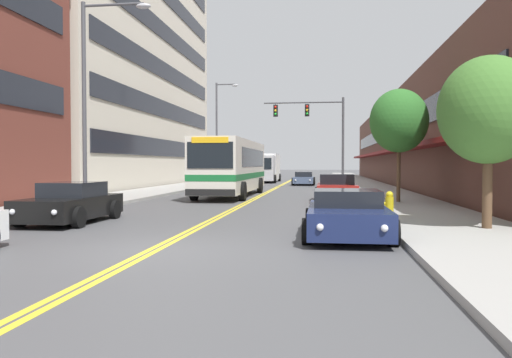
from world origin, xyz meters
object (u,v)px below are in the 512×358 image
at_px(car_navy_parked_right_foreground, 347,215).
at_px(street_lamp_left_far, 219,126).
at_px(car_black_parked_left_near, 71,204).
at_px(box_truck, 266,167).
at_px(street_lamp_left_near, 94,87).
at_px(car_beige_parked_left_far, 230,178).
at_px(car_slate_blue_moving_lead, 304,179).
at_px(city_bus, 232,165).
at_px(fire_hydrant, 389,203).
at_px(car_red_parked_right_mid, 337,189).
at_px(traffic_signal_mast, 316,124).
at_px(street_tree_right_mid, 399,121).
at_px(street_tree_right_near, 488,110).

distance_m(car_navy_parked_right_foreground, street_lamp_left_far, 30.52).
distance_m(car_black_parked_left_near, car_navy_parked_right_foreground, 8.91).
xyz_separation_m(box_truck, street_lamp_left_near, (-2.72, -33.71, 3.24)).
distance_m(car_beige_parked_left_far, car_slate_blue_moving_lead, 6.89).
bearing_deg(car_navy_parked_right_foreground, city_bus, 110.29).
height_order(car_black_parked_left_near, car_beige_parked_left_far, car_beige_parked_left_far).
bearing_deg(fire_hydrant, city_bus, 123.24).
bearing_deg(street_lamp_left_near, car_navy_parked_right_foreground, -27.99).
bearing_deg(street_lamp_left_near, car_red_parked_right_mid, 38.54).
height_order(traffic_signal_mast, street_tree_right_mid, traffic_signal_mast).
bearing_deg(box_truck, fire_hydrant, -76.59).
bearing_deg(box_truck, street_lamp_left_far, -106.22).
distance_m(car_navy_parked_right_foreground, fire_hydrant, 4.79).
distance_m(car_beige_parked_left_far, street_tree_right_near, 31.17).
relative_size(car_slate_blue_moving_lead, traffic_signal_mast, 0.69).
relative_size(car_black_parked_left_near, street_tree_right_near, 0.93).
distance_m(street_lamp_left_far, street_tree_right_mid, 21.93).
distance_m(car_slate_blue_moving_lead, box_truck, 7.56).
bearing_deg(car_black_parked_left_near, car_beige_parked_left_far, 89.92).
xyz_separation_m(car_black_parked_left_near, car_navy_parked_right_foreground, (8.67, -2.07, -0.03)).
xyz_separation_m(car_beige_parked_left_far, car_navy_parked_right_foreground, (8.63, -29.58, -0.07)).
height_order(car_red_parked_right_mid, traffic_signal_mast, traffic_signal_mast).
bearing_deg(street_tree_right_mid, car_black_parked_left_near, -143.74).
height_order(car_black_parked_left_near, car_navy_parked_right_foreground, car_black_parked_left_near).
xyz_separation_m(car_black_parked_left_near, street_lamp_left_near, (-0.54, 2.82, 4.19)).
relative_size(car_slate_blue_moving_lead, street_lamp_left_near, 0.61).
relative_size(car_beige_parked_left_far, car_slate_blue_moving_lead, 0.98).
relative_size(car_beige_parked_left_far, street_lamp_left_near, 0.59).
relative_size(car_navy_parked_right_foreground, street_lamp_left_near, 0.55).
distance_m(city_bus, traffic_signal_mast, 11.10).
relative_size(car_black_parked_left_near, street_lamp_left_near, 0.54).
bearing_deg(street_lamp_left_far, traffic_signal_mast, -20.66).
relative_size(car_beige_parked_left_far, car_navy_parked_right_foreground, 1.07).
distance_m(car_red_parked_right_mid, car_slate_blue_moving_lead, 20.23).
relative_size(city_bus, traffic_signal_mast, 1.67).
height_order(car_navy_parked_right_foreground, street_lamp_left_far, street_lamp_left_far).
height_order(car_navy_parked_right_foreground, traffic_signal_mast, traffic_signal_mast).
height_order(city_bus, street_tree_right_mid, street_tree_right_mid).
xyz_separation_m(car_slate_blue_moving_lead, street_lamp_left_near, (-6.88, -27.48, 4.23)).
bearing_deg(box_truck, street_lamp_left_near, -94.62).
bearing_deg(car_black_parked_left_near, city_bus, 79.02).
xyz_separation_m(city_bus, box_truck, (-0.54, 22.51, -0.27)).
bearing_deg(street_lamp_left_near, box_truck, 85.38).
xyz_separation_m(car_slate_blue_moving_lead, street_tree_right_near, (6.10, -31.25, 2.76)).
distance_m(box_truck, street_tree_right_near, 38.91).
bearing_deg(street_tree_right_near, car_navy_parked_right_foreground, -163.53).
relative_size(car_red_parked_right_mid, traffic_signal_mast, 0.60).
relative_size(car_slate_blue_moving_lead, street_lamp_left_far, 0.55).
distance_m(car_beige_parked_left_far, street_lamp_left_near, 25.04).
bearing_deg(fire_hydrant, car_navy_parked_right_foreground, -110.09).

